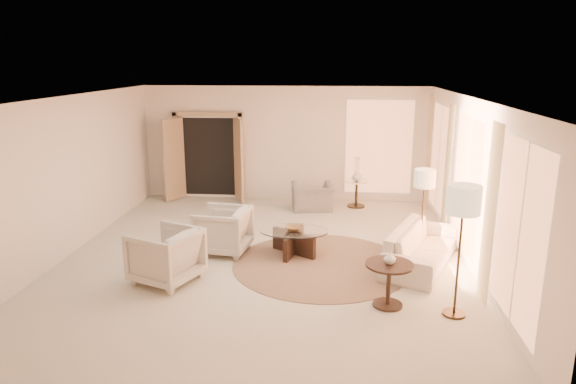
# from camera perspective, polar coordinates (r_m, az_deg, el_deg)

# --- Properties ---
(room) EXTENTS (7.04, 8.04, 2.83)m
(room) POSITION_cam_1_polar(r_m,az_deg,el_deg) (8.81, -2.82, 1.29)
(room) COLOR beige
(room) RESTS_ON ground
(windows_right) EXTENTS (0.10, 6.40, 2.40)m
(windows_right) POSITION_cam_1_polar(r_m,az_deg,el_deg) (9.12, 19.28, 0.63)
(windows_right) COLOR #F09360
(windows_right) RESTS_ON room
(window_back_corner) EXTENTS (1.70, 0.10, 2.40)m
(window_back_corner) POSITION_cam_1_polar(r_m,az_deg,el_deg) (12.66, 10.08, 4.91)
(window_back_corner) COLOR #F09360
(window_back_corner) RESTS_ON room
(curtains_right) EXTENTS (0.06, 5.20, 2.60)m
(curtains_right) POSITION_cam_1_polar(r_m,az_deg,el_deg) (9.97, 17.76, 1.59)
(curtains_right) COLOR beige
(curtains_right) RESTS_ON room
(french_doors) EXTENTS (1.95, 0.66, 2.16)m
(french_doors) POSITION_cam_1_polar(r_m,az_deg,el_deg) (12.91, -8.87, 3.86)
(french_doors) COLOR tan
(french_doors) RESTS_ON room
(area_rug) EXTENTS (3.10, 3.10, 0.01)m
(area_rug) POSITION_cam_1_polar(r_m,az_deg,el_deg) (8.91, 3.69, -7.98)
(area_rug) COLOR #4A3325
(area_rug) RESTS_ON room
(sofa) EXTENTS (1.64, 2.37, 0.64)m
(sofa) POSITION_cam_1_polar(r_m,az_deg,el_deg) (9.07, 14.61, -5.89)
(sofa) COLOR beige
(sofa) RESTS_ON room
(armchair_left) EXTENTS (0.94, 0.99, 0.91)m
(armchair_left) POSITION_cam_1_polar(r_m,az_deg,el_deg) (9.36, -7.26, -4.01)
(armchair_left) COLOR beige
(armchair_left) RESTS_ON room
(armchair_right) EXTENTS (1.15, 1.18, 0.94)m
(armchair_right) POSITION_cam_1_polar(r_m,az_deg,el_deg) (8.31, -13.44, -6.60)
(armchair_right) COLOR beige
(armchair_right) RESTS_ON room
(accent_chair) EXTENTS (1.03, 0.76, 0.82)m
(accent_chair) POSITION_cam_1_polar(r_m,az_deg,el_deg) (11.95, 2.73, -0.06)
(accent_chair) COLOR gray
(accent_chair) RESTS_ON room
(coffee_table) EXTENTS (1.60, 1.60, 0.46)m
(coffee_table) POSITION_cam_1_polar(r_m,az_deg,el_deg) (9.24, 0.64, -5.26)
(coffee_table) COLOR black
(coffee_table) RESTS_ON room
(end_table) EXTENTS (0.68, 0.68, 0.64)m
(end_table) POSITION_cam_1_polar(r_m,az_deg,el_deg) (7.45, 11.15, -9.26)
(end_table) COLOR black
(end_table) RESTS_ON room
(side_table) EXTENTS (0.55, 0.55, 0.64)m
(side_table) POSITION_cam_1_polar(r_m,az_deg,el_deg) (12.29, 7.61, 0.11)
(side_table) COLOR #302719
(side_table) RESTS_ON room
(floor_lamp_near) EXTENTS (0.37, 0.37, 1.54)m
(floor_lamp_near) POSITION_cam_1_polar(r_m,az_deg,el_deg) (9.38, 14.94, 1.06)
(floor_lamp_near) COLOR #302719
(floor_lamp_near) RESTS_ON room
(floor_lamp_far) EXTENTS (0.44, 0.44, 1.84)m
(floor_lamp_far) POSITION_cam_1_polar(r_m,az_deg,el_deg) (7.06, 18.90, -1.47)
(floor_lamp_far) COLOR #302719
(floor_lamp_far) RESTS_ON room
(bowl) EXTENTS (0.34, 0.34, 0.08)m
(bowl) POSITION_cam_1_polar(r_m,az_deg,el_deg) (9.17, 0.64, -4.04)
(bowl) COLOR brown
(bowl) RESTS_ON coffee_table
(end_vase) EXTENTS (0.17, 0.17, 0.18)m
(end_vase) POSITION_cam_1_polar(r_m,az_deg,el_deg) (7.35, 11.26, -7.22)
(end_vase) COLOR white
(end_vase) RESTS_ON end_table
(side_vase) EXTENTS (0.26, 0.26, 0.25)m
(side_vase) POSITION_cam_1_polar(r_m,az_deg,el_deg) (12.20, 7.67, 1.81)
(side_vase) COLOR white
(side_vase) RESTS_ON side_table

